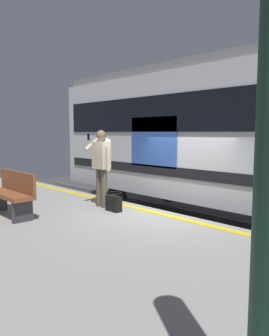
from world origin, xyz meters
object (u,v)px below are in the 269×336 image
object	(u,v)px
train_carriage	(261,132)
bench	(12,192)
passenger	(102,162)
handbag	(114,202)

from	to	relation	value
train_carriage	bench	bearing A→B (deg)	60.33
passenger	handbag	size ratio (longest dim) A/B	4.26
train_carriage	bench	xyz separation A→B (m)	(2.79, 4.90, -1.22)
train_carriage	passenger	size ratio (longest dim) A/B	6.96
train_carriage	bench	world-z (taller)	train_carriage
handbag	bench	distance (m)	2.09
train_carriage	passenger	distance (m)	3.84
train_carriage	passenger	world-z (taller)	train_carriage
passenger	bench	bearing A→B (deg)	72.18
passenger	handbag	distance (m)	0.99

